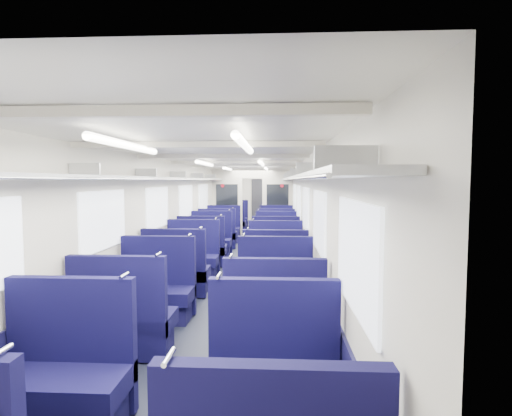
{
  "coord_description": "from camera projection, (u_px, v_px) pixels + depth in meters",
  "views": [
    {
      "loc": [
        0.85,
        -10.15,
        1.93
      ],
      "look_at": [
        0.24,
        1.32,
        1.12
      ],
      "focal_mm": 27.66,
      "sensor_mm": 36.0,
      "label": 1
    }
  ],
  "objects": [
    {
      "name": "seat_10",
      "position": [
        192.0,
        259.0,
        7.85
      ],
      "size": [
        1.06,
        0.58,
        1.18
      ],
      "color": "#0E0C3D",
      "rests_on": "floor"
    },
    {
      "name": "ceiling_fittings",
      "position": [
        243.0,
        166.0,
        9.87
      ],
      "size": [
        2.7,
        16.06,
        0.11
      ],
      "color": "beige",
      "rests_on": "ceiling"
    },
    {
      "name": "seat_11",
      "position": [
        276.0,
        262.0,
        7.62
      ],
      "size": [
        1.06,
        0.58,
        1.18
      ],
      "color": "#0E0C3D",
      "rests_on": "floor"
    },
    {
      "name": "floor",
      "position": [
        244.0,
        254.0,
        10.3
      ],
      "size": [
        2.8,
        18.0,
        0.01
      ],
      "primitive_type": "cube",
      "color": "black",
      "rests_on": "ground"
    },
    {
      "name": "wall_right",
      "position": [
        298.0,
        210.0,
        10.14
      ],
      "size": [
        0.02,
        18.0,
        2.35
      ],
      "primitive_type": "cube",
      "color": "beige",
      "rests_on": "floor"
    },
    {
      "name": "seat_18",
      "position": [
        223.0,
        230.0,
        12.37
      ],
      "size": [
        1.06,
        0.58,
        1.18
      ],
      "color": "#0E0C3D",
      "rests_on": "floor"
    },
    {
      "name": "seat_12",
      "position": [
        202.0,
        250.0,
        8.9
      ],
      "size": [
        1.06,
        0.58,
        1.18
      ],
      "color": "#0E0C3D",
      "rests_on": "floor"
    },
    {
      "name": "seat_20",
      "position": [
        231.0,
        223.0,
        14.37
      ],
      "size": [
        1.06,
        0.58,
        1.18
      ],
      "color": "#0E0C3D",
      "rests_on": "floor"
    },
    {
      "name": "seat_15",
      "position": [
        276.0,
        242.0,
        9.99
      ],
      "size": [
        1.06,
        0.58,
        1.18
      ],
      "color": "#0E0C3D",
      "rests_on": "floor"
    },
    {
      "name": "seat_16",
      "position": [
        218.0,
        236.0,
        11.21
      ],
      "size": [
        1.06,
        0.58,
        1.18
      ],
      "color": "#0E0C3D",
      "rests_on": "floor"
    },
    {
      "name": "bulkhead",
      "position": [
        252.0,
        201.0,
        13.62
      ],
      "size": [
        2.8,
        0.1,
        2.35
      ],
      "color": "beige",
      "rests_on": "floor"
    },
    {
      "name": "seat_5",
      "position": [
        274.0,
        328.0,
        4.19
      ],
      "size": [
        1.06,
        0.58,
        1.18
      ],
      "color": "#0E0C3D",
      "rests_on": "floor"
    },
    {
      "name": "luggage_rack_left",
      "position": [
        197.0,
        179.0,
        10.22
      ],
      "size": [
        0.36,
        17.4,
        0.18
      ],
      "color": "#B2B5BA",
      "rests_on": "wall_left"
    },
    {
      "name": "dado_left",
      "position": [
        192.0,
        241.0,
        10.34
      ],
      "size": [
        0.03,
        17.9,
        0.7
      ],
      "primitive_type": "cube",
      "color": "#110F33",
      "rests_on": "floor"
    },
    {
      "name": "seat_14",
      "position": [
        211.0,
        242.0,
        10.06
      ],
      "size": [
        1.06,
        0.58,
        1.18
      ],
      "color": "#0E0C3D",
      "rests_on": "floor"
    },
    {
      "name": "wall_far",
      "position": [
        259.0,
        196.0,
        19.18
      ],
      "size": [
        2.8,
        0.02,
        2.35
      ],
      "primitive_type": "cube",
      "color": "beige",
      "rests_on": "floor"
    },
    {
      "name": "luggage_rack_right",
      "position": [
        291.0,
        179.0,
        10.09
      ],
      "size": [
        0.36,
        17.4,
        0.18
      ],
      "color": "#B2B5BA",
      "rests_on": "wall_right"
    },
    {
      "name": "seat_2",
      "position": [
        64.0,
        379.0,
        3.12
      ],
      "size": [
        1.06,
        0.58,
        1.18
      ],
      "color": "#0E0C3D",
      "rests_on": "floor"
    },
    {
      "name": "seat_21",
      "position": [
        276.0,
        223.0,
        14.43
      ],
      "size": [
        1.06,
        0.58,
        1.18
      ],
      "color": "#0E0C3D",
      "rests_on": "floor"
    },
    {
      "name": "seat_7",
      "position": [
        275.0,
        294.0,
        5.46
      ],
      "size": [
        1.06,
        0.58,
        1.18
      ],
      "color": "#0E0C3D",
      "rests_on": "floor"
    },
    {
      "name": "seat_6",
      "position": [
        156.0,
        293.0,
        5.5
      ],
      "size": [
        1.06,
        0.58,
        1.18
      ],
      "color": "#0E0C3D",
      "rests_on": "floor"
    },
    {
      "name": "seat_17",
      "position": [
        276.0,
        236.0,
        11.15
      ],
      "size": [
        1.06,
        0.58,
        1.18
      ],
      "color": "#0E0C3D",
      "rests_on": "floor"
    },
    {
      "name": "seat_9",
      "position": [
        275.0,
        276.0,
        6.48
      ],
      "size": [
        1.06,
        0.58,
        1.18
      ],
      "color": "#0E0C3D",
      "rests_on": "floor"
    },
    {
      "name": "windows",
      "position": [
        242.0,
        201.0,
        9.74
      ],
      "size": [
        2.78,
        15.6,
        0.75
      ],
      "color": "white",
      "rests_on": "wall_left"
    },
    {
      "name": "wall_left",
      "position": [
        191.0,
        209.0,
        10.29
      ],
      "size": [
        0.02,
        18.0,
        2.35
      ],
      "primitive_type": "cube",
      "color": "beige",
      "rests_on": "floor"
    },
    {
      "name": "seat_8",
      "position": [
        176.0,
        274.0,
        6.6
      ],
      "size": [
        1.06,
        0.58,
        1.18
      ],
      "color": "#0E0C3D",
      "rests_on": "floor"
    },
    {
      "name": "seat_4",
      "position": [
        123.0,
        324.0,
        4.32
      ],
      "size": [
        1.06,
        0.58,
        1.18
      ],
      "color": "#0E0C3D",
      "rests_on": "floor"
    },
    {
      "name": "seat_13",
      "position": [
        276.0,
        250.0,
        8.85
      ],
      "size": [
        1.06,
        0.58,
        1.18
      ],
      "color": "#0E0C3D",
      "rests_on": "floor"
    },
    {
      "name": "seat_3",
      "position": [
        274.0,
        382.0,
        3.07
      ],
      "size": [
        1.06,
        0.58,
        1.18
      ],
      "color": "#0E0C3D",
      "rests_on": "floor"
    },
    {
      "name": "seat_22",
      "position": [
        235.0,
        220.0,
        15.67
      ],
      "size": [
        1.06,
        0.58,
        1.18
      ],
      "color": "#0E0C3D",
      "rests_on": "floor"
    },
    {
      "name": "seat_19",
      "position": [
        276.0,
        230.0,
        12.42
      ],
      "size": [
        1.06,
        0.58,
        1.18
      ],
      "color": "#0E0C3D",
      "rests_on": "floor"
    },
    {
      "name": "end_door",
      "position": [
        259.0,
        200.0,
        19.13
      ],
      "size": [
        0.75,
        0.06,
        2.0
      ],
      "primitive_type": "cube",
      "color": "black",
      "rests_on": "floor"
    },
    {
      "name": "dado_right",
      "position": [
        297.0,
        242.0,
        10.2
      ],
      "size": [
        0.03,
        17.9,
        0.7
      ],
      "primitive_type": "cube",
      "color": "#110F33",
      "rests_on": "floor"
    },
    {
      "name": "seat_23",
      "position": [
        276.0,
        220.0,
        15.46
      ],
      "size": [
        1.06,
        0.58,
        1.18
      ],
      "color": "#0E0C3D",
      "rests_on": "floor"
    },
    {
      "name": "ceiling",
      "position": [
        244.0,
        164.0,
        10.13
      ],
      "size": [
        2.8,
        18.0,
        0.01
      ],
      "primitive_type": "cube",
      "color": "silver",
      "rests_on": "wall_left"
    }
  ]
}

